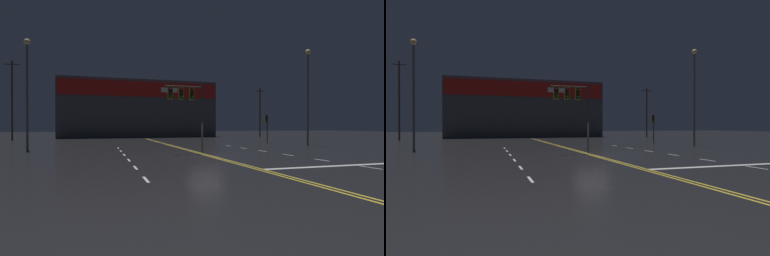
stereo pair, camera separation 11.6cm
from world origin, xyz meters
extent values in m
plane|color=black|center=(0.00, 0.00, 0.00)|extent=(200.00, 200.00, 0.00)
cube|color=gold|center=(-0.15, 0.00, 0.00)|extent=(0.12, 60.00, 0.01)
cube|color=gold|center=(0.15, 0.00, 0.00)|extent=(0.12, 60.00, 0.01)
cube|color=silver|center=(-5.87, -9.00, 0.00)|extent=(0.12, 1.40, 0.01)
cube|color=silver|center=(-5.87, -5.40, 0.00)|extent=(0.12, 1.40, 0.01)
cube|color=silver|center=(-5.87, -1.80, 0.00)|extent=(0.12, 1.40, 0.01)
cube|color=silver|center=(-5.87, 1.80, 0.00)|extent=(0.12, 1.40, 0.01)
cube|color=silver|center=(-5.87, 5.40, 0.00)|extent=(0.12, 1.40, 0.01)
cube|color=silver|center=(-5.87, 9.00, 0.00)|extent=(0.12, 1.40, 0.01)
cube|color=silver|center=(5.87, -9.00, 0.00)|extent=(0.12, 1.40, 0.01)
cube|color=silver|center=(5.87, -5.40, 0.00)|extent=(0.12, 1.40, 0.01)
cube|color=silver|center=(5.87, -1.80, 0.00)|extent=(0.12, 1.40, 0.01)
cube|color=silver|center=(5.87, 1.80, 0.00)|extent=(0.12, 1.40, 0.01)
cube|color=silver|center=(5.87, 5.40, 0.00)|extent=(0.12, 1.40, 0.01)
cube|color=silver|center=(5.87, 9.00, 0.00)|extent=(0.12, 1.40, 0.01)
cube|color=silver|center=(5.87, -7.96, 0.00)|extent=(11.26, 0.40, 0.01)
cylinder|color=#38383D|center=(0.25, 1.56, 2.77)|extent=(0.14, 0.14, 5.53)
cylinder|color=#38383D|center=(-1.28, 1.56, 5.28)|extent=(3.06, 0.10, 0.10)
cube|color=black|center=(-0.63, 1.56, 4.74)|extent=(0.28, 0.24, 0.84)
cube|color=gold|center=(-0.63, 1.56, 4.74)|extent=(0.42, 0.08, 0.99)
sphere|color=#500705|center=(-0.63, 1.40, 4.99)|extent=(0.17, 0.17, 0.17)
sphere|color=#543707|center=(-0.63, 1.40, 4.74)|extent=(0.17, 0.17, 0.17)
sphere|color=green|center=(-0.63, 1.40, 4.49)|extent=(0.17, 0.17, 0.17)
cube|color=black|center=(-1.50, 1.56, 4.74)|extent=(0.28, 0.24, 0.84)
cube|color=gold|center=(-1.50, 1.56, 4.74)|extent=(0.42, 0.08, 0.99)
sphere|color=#500705|center=(-1.50, 1.40, 4.99)|extent=(0.17, 0.17, 0.17)
sphere|color=#543707|center=(-1.50, 1.40, 4.74)|extent=(0.17, 0.17, 0.17)
sphere|color=green|center=(-1.50, 1.40, 4.49)|extent=(0.17, 0.17, 0.17)
cube|color=black|center=(-2.38, 1.56, 4.74)|extent=(0.28, 0.24, 0.84)
cube|color=gold|center=(-2.38, 1.56, 4.74)|extent=(0.42, 0.08, 0.99)
sphere|color=#500705|center=(-2.38, 1.40, 4.99)|extent=(0.17, 0.17, 0.17)
sphere|color=#543707|center=(-2.38, 1.40, 4.74)|extent=(0.17, 0.17, 0.17)
sphere|color=green|center=(-2.38, 1.40, 4.49)|extent=(0.17, 0.17, 0.17)
cylinder|color=#38383D|center=(12.75, 12.29, 1.80)|extent=(0.13, 0.13, 3.61)
cube|color=black|center=(12.75, 12.47, 3.14)|extent=(0.28, 0.24, 0.84)
cube|color=gold|center=(12.75, 12.47, 3.14)|extent=(0.42, 0.08, 0.99)
sphere|color=#500705|center=(12.75, 12.31, 3.39)|extent=(0.17, 0.17, 0.17)
sphere|color=#543707|center=(12.75, 12.31, 3.14)|extent=(0.17, 0.17, 0.17)
sphere|color=green|center=(12.75, 12.31, 2.88)|extent=(0.17, 0.17, 0.17)
cylinder|color=#59595E|center=(-13.77, 8.69, 4.75)|extent=(0.20, 0.20, 9.50)
sphere|color=#F9D17A|center=(-13.77, 8.69, 9.67)|extent=(0.56, 0.56, 0.56)
cylinder|color=#59595E|center=(14.27, 6.47, 5.07)|extent=(0.20, 0.20, 10.14)
sphere|color=#F9D17A|center=(14.27, 6.47, 10.31)|extent=(0.56, 0.56, 0.56)
cube|color=#4C4C51|center=(0.00, 39.87, 5.48)|extent=(29.63, 10.00, 10.96)
cube|color=red|center=(0.00, 34.77, 9.04)|extent=(29.04, 0.20, 2.74)
cube|color=white|center=(5.19, 34.72, 9.04)|extent=(3.20, 0.16, 0.90)
cylinder|color=#4C3828|center=(-20.69, 32.15, 6.22)|extent=(0.26, 0.26, 12.45)
cube|color=#4C3828|center=(-20.69, 32.15, 11.85)|extent=(2.20, 0.12, 0.12)
cylinder|color=#4C3828|center=(23.24, 32.15, 4.92)|extent=(0.26, 0.26, 9.84)
cube|color=#4C3828|center=(23.24, 32.15, 9.24)|extent=(2.20, 0.12, 0.12)
camera|label=1|loc=(-7.69, -21.11, 2.17)|focal=28.00mm
camera|label=2|loc=(-7.58, -21.15, 2.17)|focal=28.00mm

